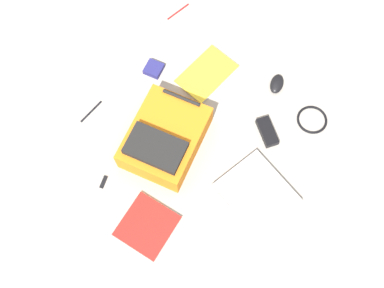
% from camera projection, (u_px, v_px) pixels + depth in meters
% --- Properties ---
extents(ground_plane, '(4.01, 4.01, 0.00)m').
position_uv_depth(ground_plane, '(184.00, 143.00, 2.07)').
color(ground_plane, gray).
extents(backpack, '(0.36, 0.43, 0.17)m').
position_uv_depth(backpack, '(165.00, 138.00, 2.00)').
color(backpack, orange).
rests_on(backpack, ground_plane).
extents(laptop, '(0.37, 0.34, 0.03)m').
position_uv_depth(laptop, '(257.00, 193.00, 1.97)').
color(laptop, '#929296').
rests_on(laptop, ground_plane).
extents(book_comic, '(0.22, 0.23, 0.02)m').
position_uv_depth(book_comic, '(147.00, 226.00, 1.93)').
color(book_comic, silver).
rests_on(book_comic, ground_plane).
extents(book_blue, '(0.22, 0.30, 0.02)m').
position_uv_depth(book_blue, '(207.00, 74.00, 2.18)').
color(book_blue, silver).
rests_on(book_blue, ground_plane).
extents(computer_mouse, '(0.09, 0.12, 0.04)m').
position_uv_depth(computer_mouse, '(277.00, 84.00, 2.16)').
color(computer_mouse, black).
rests_on(computer_mouse, ground_plane).
extents(cable_coil, '(0.14, 0.14, 0.01)m').
position_uv_depth(cable_coil, '(312.00, 120.00, 2.10)').
color(cable_coil, black).
rests_on(cable_coil, ground_plane).
extents(power_brick, '(0.15, 0.13, 0.03)m').
position_uv_depth(power_brick, '(267.00, 132.00, 2.07)').
color(power_brick, black).
rests_on(power_brick, ground_plane).
extents(pen_black, '(0.02, 0.14, 0.01)m').
position_uv_depth(pen_black, '(91.00, 111.00, 2.12)').
color(pen_black, black).
rests_on(pen_black, ground_plane).
extents(pen_blue, '(0.05, 0.14, 0.01)m').
position_uv_depth(pen_blue, '(178.00, 11.00, 2.32)').
color(pen_blue, red).
rests_on(pen_blue, ground_plane).
extents(earbud_pouch, '(0.09, 0.09, 0.03)m').
position_uv_depth(earbud_pouch, '(154.00, 69.00, 2.19)').
color(earbud_pouch, navy).
rests_on(earbud_pouch, ground_plane).
extents(usb_stick, '(0.03, 0.06, 0.01)m').
position_uv_depth(usb_stick, '(104.00, 182.00, 2.00)').
color(usb_stick, black).
rests_on(usb_stick, ground_plane).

